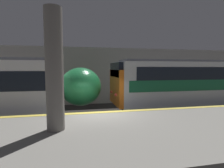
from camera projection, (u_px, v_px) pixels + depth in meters
ground_plane at (100, 134)px, 8.08m from camera, size 120.00×120.00×0.00m
platform at (110, 146)px, 5.67m from camera, size 40.00×4.87×1.08m
station_rear_barrier at (89, 76)px, 14.86m from camera, size 50.00×0.15×4.83m
support_pillar_near at (54, 70)px, 5.45m from camera, size 0.55×0.55×3.83m
train_boxy at (214, 85)px, 12.27m from camera, size 14.45×2.84×3.59m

